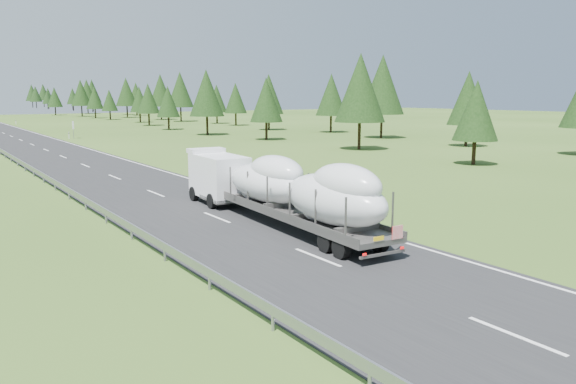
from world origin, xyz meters
TOP-DOWN VIEW (x-y plane):
  - ground at (0.00, 0.00)m, footprint 400.00×400.00m
  - road_surface at (0.00, 100.00)m, footprint 10.00×400.00m
  - marker_posts at (6.50, 155.00)m, footprint 0.13×350.08m
  - highway_sign at (7.20, 80.00)m, footprint 0.08×0.90m
  - tree_line_right at (40.43, 126.03)m, footprint 26.85×356.42m
  - boat_truck at (1.98, 14.79)m, footprint 3.18×17.31m

SIDE VIEW (x-z plane):
  - ground at x=0.00m, z-range 0.00..0.00m
  - road_surface at x=0.00m, z-range 0.00..0.02m
  - marker_posts at x=6.50m, z-range 0.04..1.04m
  - highway_sign at x=7.20m, z-range 0.51..3.11m
  - boat_truck at x=1.98m, z-range 0.14..3.81m
  - tree_line_right at x=40.43m, z-range 0.72..13.24m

